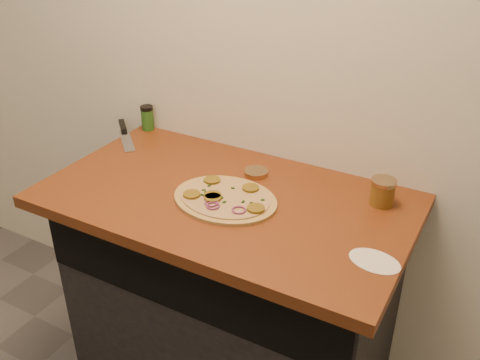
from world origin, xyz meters
The scene contains 8 objects.
cabinet centered at (0.00, 1.45, 0.43)m, with size 1.10×0.60×0.86m, color black.
countertop centered at (0.00, 1.42, 0.88)m, with size 1.20×0.70×0.04m, color brown.
pizza centered at (0.02, 1.38, 0.91)m, with size 0.36×0.36×0.02m.
chefs_knife centered at (-0.60, 1.64, 0.91)m, with size 0.24×0.23×0.02m.
mason_jar_lid centered at (0.02, 1.59, 0.91)m, with size 0.08×0.08×0.02m, color #A1865D.
salsa_jar centered at (0.46, 1.61, 0.94)m, with size 0.08×0.08×0.09m.
spice_shaker centered at (-0.55, 1.72, 0.95)m, with size 0.05×0.05×0.10m.
flour_spill centered at (0.53, 1.31, 0.90)m, with size 0.14×0.14×0.00m, color silver.
Camera 1 is at (0.77, 0.13, 1.78)m, focal length 40.00 mm.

